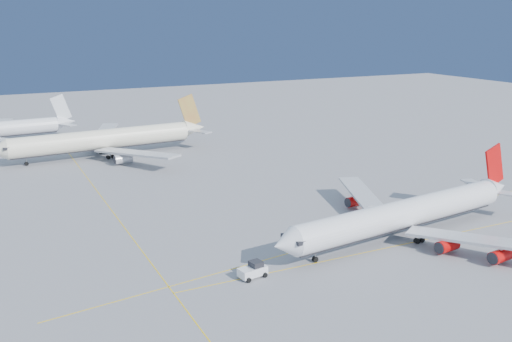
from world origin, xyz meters
name	(u,v)px	position (x,y,z in m)	size (l,w,h in m)	color
ground	(342,224)	(0.00, 0.00, 0.00)	(500.00, 500.00, 0.00)	slate
taxiway_lines	(263,225)	(-14.71, 6.34, 0.01)	(118.86, 140.00, 0.02)	yellow
airliner_virgin	(407,214)	(7.10, -10.88, 4.53)	(60.91, 54.35, 15.03)	white
airliner_etihad	(107,139)	(-29.83, 80.55, 5.17)	(65.17, 60.02, 17.00)	#EDE6CA
pushback_tug	(253,270)	(-26.75, -14.20, 1.19)	(4.90, 3.44, 2.57)	white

